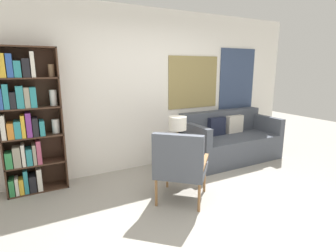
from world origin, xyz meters
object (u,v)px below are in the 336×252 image
bookshelf (26,123)px  couch (229,141)px  table_lamp (178,129)px  side_table (177,149)px  armchair (180,163)px

bookshelf → couch: bearing=-4.5°
bookshelf → couch: (3.40, -0.27, -0.66)m
couch → table_lamp: table_lamp is taller
bookshelf → table_lamp: size_ratio=4.51×
bookshelf → side_table: (2.03, -0.59, -0.52)m
couch → side_table: 1.41m
bookshelf → couch: 3.47m
armchair → side_table: (0.36, 0.70, -0.06)m
couch → table_lamp: bearing=-168.4°
bookshelf → side_table: bookshelf is taller
side_table → table_lamp: size_ratio=1.23×
armchair → couch: size_ratio=0.52×
armchair → table_lamp: (0.40, 0.75, 0.25)m
armchair → table_lamp: size_ratio=2.16×
couch → table_lamp: 1.43m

